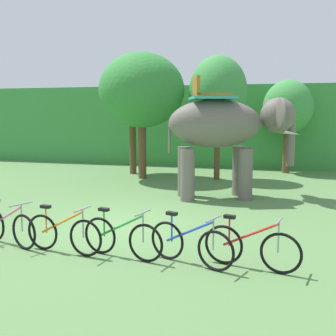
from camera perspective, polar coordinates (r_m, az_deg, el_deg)
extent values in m
plane|color=#567F47|center=(9.77, -6.57, -8.17)|extent=(80.00, 80.00, 0.00)
cube|color=#3D8E42|center=(23.12, 6.16, 6.06)|extent=(36.00, 6.00, 4.03)
cylinder|color=brown|center=(17.96, -4.97, 2.82)|extent=(0.29, 0.29, 2.28)
ellipsoid|color=#3D8E42|center=(17.91, -5.04, 9.44)|extent=(2.09, 2.09, 2.07)
cylinder|color=brown|center=(16.63, -3.64, 2.36)|extent=(0.33, 0.33, 2.24)
ellipsoid|color=#338438|center=(16.58, -3.72, 10.87)|extent=(3.43, 3.43, 2.99)
cylinder|color=brown|center=(16.42, 6.91, 2.27)|extent=(0.24, 0.24, 2.25)
ellipsoid|color=#3D8E42|center=(16.37, 7.05, 10.62)|extent=(2.28, 2.28, 2.81)
cylinder|color=brown|center=(18.94, 16.30, 2.15)|extent=(0.32, 0.32, 1.86)
ellipsoid|color=#3D8E42|center=(18.87, 16.53, 8.21)|extent=(2.19, 2.19, 2.38)
ellipsoid|color=#665E56|center=(12.73, 6.63, 6.24)|extent=(3.20, 2.28, 1.50)
cylinder|color=#665E56|center=(13.43, 9.97, -0.39)|extent=(0.44, 0.44, 1.60)
cylinder|color=#665E56|center=(12.69, 10.84, -0.87)|extent=(0.44, 0.44, 1.60)
cylinder|color=#665E56|center=(13.09, 2.33, -0.48)|extent=(0.44, 0.44, 1.60)
cylinder|color=#665E56|center=(12.34, 2.77, -0.99)|extent=(0.44, 0.44, 1.60)
ellipsoid|color=#665E56|center=(13.26, 15.22, 7.16)|extent=(1.37, 1.31, 1.10)
ellipsoid|color=#665E56|center=(13.80, 13.76, 7.43)|extent=(0.43, 0.85, 0.96)
ellipsoid|color=#665E56|center=(12.63, 15.54, 7.37)|extent=(0.43, 0.85, 0.96)
cylinder|color=#665E56|center=(13.45, 16.89, 3.27)|extent=(0.26, 0.26, 1.40)
cone|color=beige|center=(13.62, 16.41, 4.81)|extent=(0.57, 0.30, 0.21)
cone|color=beige|center=(13.21, 17.10, 4.71)|extent=(0.57, 0.30, 0.21)
cube|color=teal|center=(12.71, 6.24, 9.76)|extent=(1.67, 1.69, 0.08)
cube|color=olive|center=(12.71, 6.24, 10.17)|extent=(1.34, 1.21, 0.10)
cube|color=olive|center=(12.64, 3.99, 11.48)|extent=(0.39, 0.88, 0.56)
cylinder|color=#665E56|center=(12.54, 0.20, 4.22)|extent=(0.08, 0.08, 0.90)
torus|color=black|center=(8.52, -19.62, -8.48)|extent=(0.69, 0.28, 0.71)
cylinder|color=pink|center=(8.87, -21.72, -6.27)|extent=(0.93, 0.36, 0.54)
cylinder|color=#9E9EA3|center=(8.49, -19.90, -6.60)|extent=(0.03, 0.03, 0.55)
cylinder|color=#9E9EA3|center=(8.43, -19.99, -4.82)|extent=(0.20, 0.50, 0.03)
torus|color=black|center=(8.40, -17.24, -8.61)|extent=(0.71, 0.15, 0.71)
torus|color=black|center=(7.81, -11.52, -9.64)|extent=(0.71, 0.15, 0.71)
cylinder|color=orange|center=(8.04, -14.69, -7.38)|extent=(0.97, 0.18, 0.54)
cylinder|color=orange|center=(8.27, -16.78, -6.98)|extent=(0.03, 0.03, 0.52)
cube|color=black|center=(8.21, -16.85, -5.22)|extent=(0.21, 0.13, 0.06)
cylinder|color=#9E9EA3|center=(7.76, -11.89, -7.61)|extent=(0.03, 0.03, 0.55)
cylinder|color=#9E9EA3|center=(7.70, -11.94, -5.67)|extent=(0.10, 0.52, 0.03)
torus|color=black|center=(7.92, -9.54, -9.35)|extent=(0.70, 0.20, 0.71)
torus|color=black|center=(7.40, -3.17, -10.50)|extent=(0.70, 0.20, 0.71)
cylinder|color=green|center=(7.59, -6.66, -8.09)|extent=(0.96, 0.25, 0.54)
cylinder|color=green|center=(7.79, -8.98, -7.64)|extent=(0.03, 0.03, 0.52)
cube|color=black|center=(7.73, -9.02, -5.78)|extent=(0.22, 0.14, 0.06)
cylinder|color=#9E9EA3|center=(7.34, -3.53, -8.36)|extent=(0.03, 0.03, 0.55)
cylinder|color=#9E9EA3|center=(7.27, -3.55, -6.32)|extent=(0.14, 0.52, 0.03)
torus|color=black|center=(7.53, -0.11, -10.15)|extent=(0.68, 0.29, 0.71)
torus|color=black|center=(7.04, 6.73, -11.51)|extent=(0.68, 0.29, 0.71)
cylinder|color=blue|center=(7.21, 3.03, -8.91)|extent=(0.93, 0.37, 0.54)
cylinder|color=blue|center=(7.40, 0.53, -8.37)|extent=(0.03, 0.03, 0.52)
cube|color=black|center=(7.33, 0.54, -6.42)|extent=(0.22, 0.16, 0.06)
cylinder|color=#9E9EA3|center=(6.97, 6.40, -9.27)|extent=(0.03, 0.03, 0.55)
cylinder|color=#9E9EA3|center=(6.90, 6.43, -7.12)|extent=(0.21, 0.50, 0.03)
torus|color=black|center=(7.37, 7.83, -10.64)|extent=(0.70, 0.20, 0.71)
torus|color=black|center=(7.12, 15.60, -11.50)|extent=(0.70, 0.20, 0.71)
cylinder|color=red|center=(7.16, 11.51, -9.17)|extent=(0.96, 0.25, 0.54)
cylinder|color=red|center=(7.26, 8.62, -8.78)|extent=(0.03, 0.03, 0.52)
cube|color=black|center=(7.19, 8.67, -6.79)|extent=(0.22, 0.14, 0.06)
cylinder|color=#9E9EA3|center=(7.05, 15.28, -9.31)|extent=(0.03, 0.03, 0.55)
cylinder|color=#9E9EA3|center=(6.97, 15.36, -7.19)|extent=(0.14, 0.51, 0.03)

